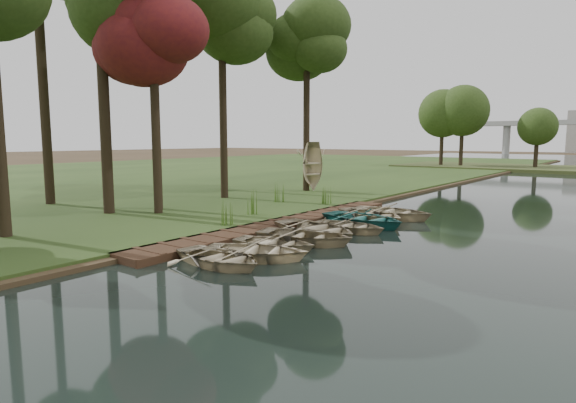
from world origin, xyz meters
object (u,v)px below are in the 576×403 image
Objects in this scene: rowboat_1 at (257,249)px; rowboat_2 at (275,241)px; rowboat_0 at (219,255)px; boardwalk at (283,225)px; stored_rowboat at (312,186)px.

rowboat_2 is at bearing -7.96° from rowboat_1.
boardwalk is at bearing 25.68° from rowboat_0.
rowboat_1 is 0.99× the size of stored_rowboat.
rowboat_1 is 1.47m from rowboat_2.
rowboat_2 is (2.44, -3.62, 0.21)m from boardwalk.
rowboat_1 reaches higher than rowboat_0.
stored_rowboat is (-8.72, 15.97, 0.25)m from rowboat_1.
rowboat_0 is 1.08× the size of rowboat_2.
rowboat_2 is at bearing -131.86° from stored_rowboat.
boardwalk is 4.37m from rowboat_2.
rowboat_0 is at bearing -68.82° from boardwalk.
stored_rowboat reaches higher than rowboat_0.
boardwalk is 5.78m from rowboat_1.
rowboat_1 reaches higher than rowboat_2.
stored_rowboat is at bearing 118.27° from boardwalk.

